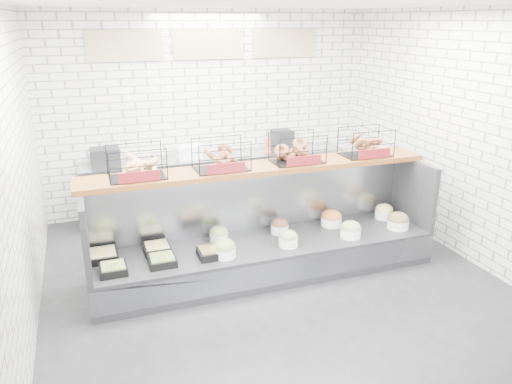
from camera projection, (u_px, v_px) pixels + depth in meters
name	position (u px, v px, depth m)	size (l,w,h in m)	color
ground	(275.00, 284.00, 5.66)	(5.50, 5.50, 0.00)	black
room_shell	(258.00, 95.00, 5.52)	(5.02, 5.51, 3.01)	silver
display_case	(266.00, 246.00, 5.86)	(4.00, 0.90, 1.20)	black
bagel_shelf	(260.00, 156.00, 5.67)	(4.10, 0.50, 0.40)	#532C11
prep_counter	(217.00, 183.00, 7.67)	(4.00, 0.60, 1.20)	#93969B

